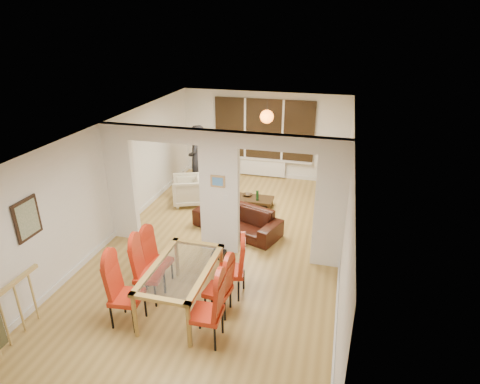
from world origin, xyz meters
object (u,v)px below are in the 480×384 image
at_px(dining_chair_rc, 231,267).
at_px(dining_chair_ra, 206,309).
at_px(armchair, 188,190).
at_px(bowl, 248,195).
at_px(television, 326,185).
at_px(dining_chair_la, 126,293).
at_px(dining_table, 182,287).
at_px(dining_chair_lc, 159,259).
at_px(dining_chair_lb, 149,271).
at_px(bottle, 257,195).
at_px(dining_chair_rb, 218,287).
at_px(sofa, 237,219).
at_px(coffee_table, 252,202).
at_px(person, 197,159).

bearing_deg(dining_chair_rc, dining_chair_ra, -105.48).
height_order(armchair, bowl, armchair).
bearing_deg(television, dining_chair_la, 133.05).
height_order(dining_table, dining_chair_lc, dining_chair_lc).
bearing_deg(dining_chair_lb, bottle, 67.30).
xyz_separation_m(dining_chair_rb, sofa, (-0.42, 2.79, -0.22)).
distance_m(dining_chair_la, sofa, 3.52).
bearing_deg(bottle, coffee_table, 144.29).
xyz_separation_m(dining_chair_la, person, (-0.82, 5.43, 0.36)).
bearing_deg(armchair, coffee_table, 76.46).
bearing_deg(bowl, dining_chair_la, -99.28).
xyz_separation_m(dining_chair_lc, dining_chair_rc, (1.36, 0.04, 0.03)).
relative_size(television, bowl, 4.51).
distance_m(dining_table, sofa, 2.83).
bearing_deg(armchair, dining_chair_lb, -9.78).
bearing_deg(dining_chair_rc, sofa, 89.60).
bearing_deg(dining_chair_la, dining_chair_lc, 82.17).
relative_size(dining_chair_lc, television, 1.03).
height_order(dining_chair_lb, bottle, dining_chair_lb).
height_order(bottle, bowl, bottle).
xyz_separation_m(person, bowl, (1.61, -0.58, -0.67)).
height_order(dining_chair_rc, television, dining_chair_rc).
distance_m(sofa, person, 2.74).
bearing_deg(dining_table, dining_chair_rb, 2.62).
bearing_deg(dining_chair_la, bowl, 74.55).
bearing_deg(dining_chair_lc, armchair, 110.25).
relative_size(dining_chair_lc, coffee_table, 0.97).
distance_m(dining_table, dining_chair_lc, 0.86).
relative_size(sofa, coffee_table, 1.89).
height_order(dining_table, sofa, dining_table).
bearing_deg(bowl, person, 160.04).
relative_size(dining_chair_la, person, 0.62).
xyz_separation_m(dining_chair_lc, television, (2.73, 4.89, -0.23)).
relative_size(sofa, bottle, 7.29).
height_order(dining_chair_rb, dining_chair_rc, dining_chair_rc).
bearing_deg(bowl, sofa, -85.92).
xyz_separation_m(dining_chair_lc, armchair, (-0.77, 3.43, -0.14)).
distance_m(dining_chair_lc, dining_chair_ra, 1.73).
relative_size(dining_chair_lb, television, 1.10).
height_order(person, bottle, person).
bearing_deg(bowl, television, 30.02).
xyz_separation_m(dining_chair_lb, armchair, (-0.80, 3.87, -0.18)).
bearing_deg(dining_chair_rc, dining_table, -153.73).
bearing_deg(dining_chair_rb, sofa, 104.53).
bearing_deg(dining_chair_ra, dining_chair_rc, 85.69).
relative_size(bottle, bowl, 1.25).
distance_m(dining_chair_lb, coffee_table, 4.22).
height_order(sofa, television, sofa).
bearing_deg(person, armchair, -5.61).
xyz_separation_m(dining_chair_lc, person, (-0.85, 4.34, 0.43)).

